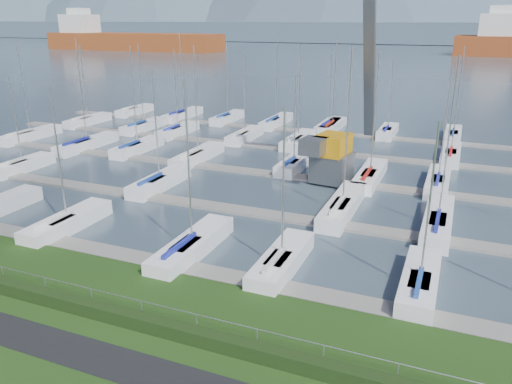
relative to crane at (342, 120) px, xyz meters
The scene contains 9 objects.
path 30.60m from the crane, 94.21° to the right, with size 160.00×2.00×0.04m, color black.
water 233.03m from the crane, 90.54° to the left, with size 800.00×540.00×0.20m, color #3B4A57.
hedge 27.99m from the crane, 94.61° to the right, with size 80.00×0.70×0.70m, color black.
fence 27.45m from the crane, 94.67° to the right, with size 0.04×0.04×80.00m, color #9C9FA5.
foothill 302.96m from the crane, 90.42° to the left, with size 900.00×80.00×12.00m, color #495B6B.
docks 6.06m from the crane, 154.59° to the right, with size 90.00×41.60×0.25m.
crane is the anchor object (origin of this frame).
cargo_ship_west 217.39m from the crane, 131.35° to the left, with size 89.39×19.01×21.50m.
sailboat_fleet 3.30m from the crane, 136.12° to the left, with size 75.57×50.26×13.16m.
Camera 1 is at (12.01, -17.12, 13.96)m, focal length 35.00 mm.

